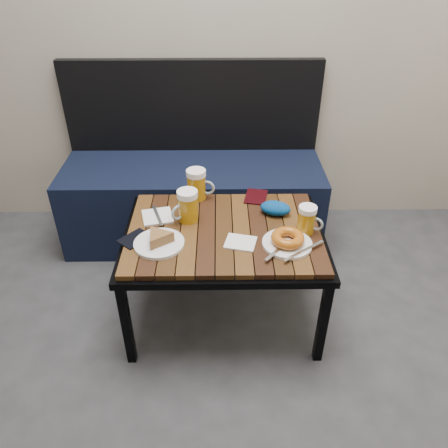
{
  "coord_description": "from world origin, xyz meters",
  "views": [
    {
      "loc": [
        0.12,
        -0.37,
        1.52
      ],
      "look_at": [
        0.14,
        1.11,
        0.5
      ],
      "focal_mm": 35.0,
      "sensor_mm": 36.0,
      "label": 1
    }
  ],
  "objects_px": {
    "bench": "(194,193)",
    "passport_burgundy": "(256,197)",
    "beer_mug_centre": "(197,184)",
    "knit_pouch": "(275,208)",
    "beer_mug_left": "(187,206)",
    "plate_pie": "(159,240)",
    "plate_bagel": "(287,241)",
    "cafe_table": "(224,238)",
    "beer_mug_right": "(307,219)",
    "passport_navy": "(135,239)"
  },
  "relations": [
    {
      "from": "bench",
      "to": "passport_burgundy",
      "type": "distance_m",
      "value": 0.54
    },
    {
      "from": "beer_mug_centre",
      "to": "knit_pouch",
      "type": "height_order",
      "value": "beer_mug_centre"
    },
    {
      "from": "beer_mug_centre",
      "to": "passport_burgundy",
      "type": "distance_m",
      "value": 0.28
    },
    {
      "from": "beer_mug_left",
      "to": "plate_pie",
      "type": "distance_m",
      "value": 0.21
    },
    {
      "from": "plate_bagel",
      "to": "beer_mug_centre",
      "type": "bearing_deg",
      "value": 134.86
    },
    {
      "from": "cafe_table",
      "to": "beer_mug_right",
      "type": "xyz_separation_m",
      "value": [
        0.34,
        -0.02,
        0.1
      ]
    },
    {
      "from": "plate_bagel",
      "to": "knit_pouch",
      "type": "distance_m",
      "value": 0.23
    },
    {
      "from": "beer_mug_centre",
      "to": "passport_burgundy",
      "type": "relative_size",
      "value": 1.06
    },
    {
      "from": "beer_mug_right",
      "to": "plate_bagel",
      "type": "xyz_separation_m",
      "value": [
        -0.09,
        -0.09,
        -0.04
      ]
    },
    {
      "from": "plate_pie",
      "to": "plate_bagel",
      "type": "relative_size",
      "value": 0.82
    },
    {
      "from": "beer_mug_centre",
      "to": "knit_pouch",
      "type": "xyz_separation_m",
      "value": [
        0.35,
        -0.14,
        -0.04
      ]
    },
    {
      "from": "bench",
      "to": "beer_mug_left",
      "type": "xyz_separation_m",
      "value": [
        0.01,
        -0.57,
        0.27
      ]
    },
    {
      "from": "cafe_table",
      "to": "plate_pie",
      "type": "bearing_deg",
      "value": -158.44
    },
    {
      "from": "bench",
      "to": "cafe_table",
      "type": "xyz_separation_m",
      "value": [
        0.16,
        -0.65,
        0.16
      ]
    },
    {
      "from": "knit_pouch",
      "to": "beer_mug_left",
      "type": "bearing_deg",
      "value": -173.42
    },
    {
      "from": "beer_mug_centre",
      "to": "bench",
      "type": "bearing_deg",
      "value": 106.99
    },
    {
      "from": "beer_mug_centre",
      "to": "passport_navy",
      "type": "distance_m",
      "value": 0.41
    },
    {
      "from": "passport_burgundy",
      "to": "knit_pouch",
      "type": "height_order",
      "value": "knit_pouch"
    },
    {
      "from": "passport_navy",
      "to": "knit_pouch",
      "type": "xyz_separation_m",
      "value": [
        0.59,
        0.18,
        0.03
      ]
    },
    {
      "from": "beer_mug_centre",
      "to": "beer_mug_right",
      "type": "distance_m",
      "value": 0.54
    },
    {
      "from": "beer_mug_centre",
      "to": "plate_bagel",
      "type": "xyz_separation_m",
      "value": [
        0.37,
        -0.37,
        -0.05
      ]
    },
    {
      "from": "beer_mug_centre",
      "to": "beer_mug_right",
      "type": "xyz_separation_m",
      "value": [
        0.46,
        -0.28,
        -0.01
      ]
    },
    {
      "from": "bench",
      "to": "beer_mug_centre",
      "type": "height_order",
      "value": "bench"
    },
    {
      "from": "beer_mug_left",
      "to": "knit_pouch",
      "type": "distance_m",
      "value": 0.38
    },
    {
      "from": "beer_mug_right",
      "to": "knit_pouch",
      "type": "distance_m",
      "value": 0.18
    },
    {
      "from": "plate_pie",
      "to": "passport_burgundy",
      "type": "distance_m",
      "value": 0.55
    },
    {
      "from": "plate_bagel",
      "to": "knit_pouch",
      "type": "xyz_separation_m",
      "value": [
        -0.02,
        0.23,
        0.01
      ]
    },
    {
      "from": "beer_mug_left",
      "to": "bench",
      "type": "bearing_deg",
      "value": -128.28
    },
    {
      "from": "passport_burgundy",
      "to": "passport_navy",
      "type": "bearing_deg",
      "value": -135.61
    },
    {
      "from": "cafe_table",
      "to": "beer_mug_right",
      "type": "height_order",
      "value": "beer_mug_right"
    },
    {
      "from": "bench",
      "to": "beer_mug_right",
      "type": "bearing_deg",
      "value": -52.99
    },
    {
      "from": "cafe_table",
      "to": "knit_pouch",
      "type": "relative_size",
      "value": 6.34
    },
    {
      "from": "cafe_table",
      "to": "plate_bagel",
      "type": "bearing_deg",
      "value": -23.99
    },
    {
      "from": "bench",
      "to": "knit_pouch",
      "type": "bearing_deg",
      "value": -53.69
    },
    {
      "from": "beer_mug_centre",
      "to": "plate_pie",
      "type": "xyz_separation_m",
      "value": [
        -0.14,
        -0.36,
        -0.05
      ]
    },
    {
      "from": "cafe_table",
      "to": "plate_bagel",
      "type": "xyz_separation_m",
      "value": [
        0.25,
        -0.11,
        0.07
      ]
    },
    {
      "from": "bench",
      "to": "beer_mug_centre",
      "type": "distance_m",
      "value": 0.48
    },
    {
      "from": "bench",
      "to": "passport_burgundy",
      "type": "relative_size",
      "value": 10.44
    },
    {
      "from": "bench",
      "to": "beer_mug_right",
      "type": "xyz_separation_m",
      "value": [
        0.5,
        -0.67,
        0.26
      ]
    },
    {
      "from": "cafe_table",
      "to": "plate_bagel",
      "type": "distance_m",
      "value": 0.28
    },
    {
      "from": "bench",
      "to": "plate_pie",
      "type": "relative_size",
      "value": 6.97
    },
    {
      "from": "beer_mug_left",
      "to": "passport_burgundy",
      "type": "distance_m",
      "value": 0.36
    },
    {
      "from": "bench",
      "to": "beer_mug_right",
      "type": "relative_size",
      "value": 11.78
    },
    {
      "from": "plate_bagel",
      "to": "passport_navy",
      "type": "distance_m",
      "value": 0.61
    },
    {
      "from": "beer_mug_left",
      "to": "plate_bagel",
      "type": "bearing_deg",
      "value": 115.95
    },
    {
      "from": "cafe_table",
      "to": "plate_bagel",
      "type": "relative_size",
      "value": 3.42
    },
    {
      "from": "passport_navy",
      "to": "beer_mug_centre",
      "type": "bearing_deg",
      "value": 95.07
    },
    {
      "from": "plate_pie",
      "to": "passport_burgundy",
      "type": "xyz_separation_m",
      "value": [
        0.41,
        0.36,
        -0.02
      ]
    },
    {
      "from": "beer_mug_centre",
      "to": "knit_pouch",
      "type": "bearing_deg",
      "value": -11.61
    },
    {
      "from": "bench",
      "to": "plate_pie",
      "type": "height_order",
      "value": "bench"
    }
  ]
}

